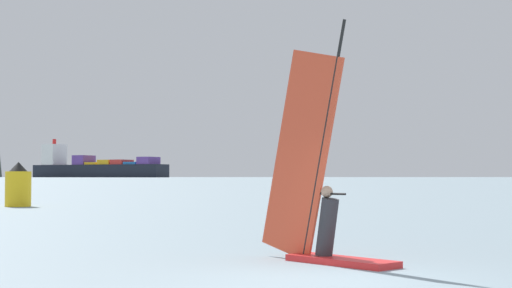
% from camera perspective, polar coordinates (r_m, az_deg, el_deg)
% --- Properties ---
extents(ground_plane, '(4000.00, 4000.00, 0.00)m').
position_cam_1_polar(ground_plane, '(11.63, 5.30, -10.34)').
color(ground_plane, gray).
extents(windsurfer, '(1.43, 3.14, 4.50)m').
position_cam_1_polar(windsurfer, '(14.16, 4.84, -4.31)').
color(windsurfer, red).
rests_on(windsurfer, ground_plane).
extents(cargo_ship, '(127.93, 139.80, 43.01)m').
position_cam_1_polar(cargo_ship, '(838.45, -12.07, -1.75)').
color(cargo_ship, black).
rests_on(cargo_ship, ground_plane).
extents(channel_buoy, '(1.32, 1.32, 2.33)m').
position_cam_1_polar(channel_buoy, '(41.17, -17.57, -3.08)').
color(channel_buoy, yellow).
rests_on(channel_buoy, ground_plane).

